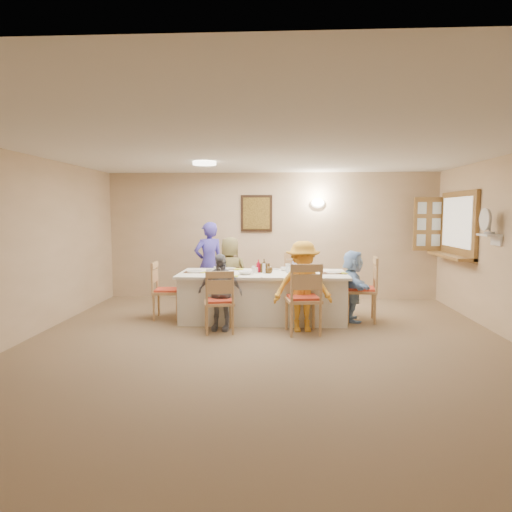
# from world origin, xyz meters

# --- Properties ---
(ground) EXTENTS (7.00, 7.00, 0.00)m
(ground) POSITION_xyz_m (0.00, 0.00, 0.00)
(ground) COLOR #8B6E4E
(room_walls) EXTENTS (7.00, 7.00, 7.00)m
(room_walls) POSITION_xyz_m (0.00, 0.00, 1.51)
(room_walls) COLOR tan
(room_walls) RESTS_ON ground
(wall_picture) EXTENTS (0.62, 0.05, 0.72)m
(wall_picture) POSITION_xyz_m (-0.30, 3.46, 1.70)
(wall_picture) COLOR black
(wall_picture) RESTS_ON room_walls
(wall_sconce) EXTENTS (0.26, 0.09, 0.18)m
(wall_sconce) POSITION_xyz_m (0.90, 3.44, 1.90)
(wall_sconce) COLOR white
(wall_sconce) RESTS_ON room_walls
(ceiling_light) EXTENTS (0.36, 0.36, 0.05)m
(ceiling_light) POSITION_xyz_m (-1.00, 1.50, 2.47)
(ceiling_light) COLOR white
(ceiling_light) RESTS_ON room_walls
(serving_hatch) EXTENTS (0.06, 1.50, 1.15)m
(serving_hatch) POSITION_xyz_m (3.21, 2.40, 1.50)
(serving_hatch) COLOR olive
(serving_hatch) RESTS_ON room_walls
(hatch_sill) EXTENTS (0.30, 1.50, 0.05)m
(hatch_sill) POSITION_xyz_m (3.09, 2.40, 0.97)
(hatch_sill) COLOR olive
(hatch_sill) RESTS_ON room_walls
(shutter_door) EXTENTS (0.55, 0.04, 1.00)m
(shutter_door) POSITION_xyz_m (2.95, 3.16, 1.50)
(shutter_door) COLOR olive
(shutter_door) RESTS_ON room_walls
(fan_shelf) EXTENTS (0.22, 0.36, 0.03)m
(fan_shelf) POSITION_xyz_m (3.13, 1.05, 1.40)
(fan_shelf) COLOR white
(fan_shelf) RESTS_ON room_walls
(desk_fan) EXTENTS (0.30, 0.30, 0.28)m
(desk_fan) POSITION_xyz_m (3.10, 1.05, 1.55)
(desk_fan) COLOR #A5A5A8
(desk_fan) RESTS_ON fan_shelf
(dining_table) EXTENTS (2.65, 1.12, 0.76)m
(dining_table) POSITION_xyz_m (-0.10, 1.64, 0.38)
(dining_table) COLOR white
(dining_table) RESTS_ON ground
(chair_back_left) EXTENTS (0.44, 0.44, 0.88)m
(chair_back_left) POSITION_xyz_m (-0.70, 2.44, 0.44)
(chair_back_left) COLOR tan
(chair_back_left) RESTS_ON ground
(chair_back_right) EXTENTS (0.56, 0.56, 1.01)m
(chair_back_right) POSITION_xyz_m (0.50, 2.44, 0.51)
(chair_back_right) COLOR tan
(chair_back_right) RESTS_ON ground
(chair_front_left) EXTENTS (0.52, 0.52, 0.92)m
(chair_front_left) POSITION_xyz_m (-0.70, 0.84, 0.46)
(chair_front_left) COLOR tan
(chair_front_left) RESTS_ON ground
(chair_front_right) EXTENTS (0.56, 0.56, 1.03)m
(chair_front_right) POSITION_xyz_m (0.50, 0.84, 0.51)
(chair_front_right) COLOR tan
(chair_front_right) RESTS_ON ground
(chair_left_end) EXTENTS (0.47, 0.47, 0.93)m
(chair_left_end) POSITION_xyz_m (-1.65, 1.64, 0.47)
(chair_left_end) COLOR tan
(chair_left_end) RESTS_ON ground
(chair_right_end) EXTENTS (0.54, 0.54, 1.03)m
(chair_right_end) POSITION_xyz_m (1.45, 1.64, 0.52)
(chair_right_end) COLOR tan
(chair_right_end) RESTS_ON ground
(diner_back_left) EXTENTS (0.73, 0.55, 1.30)m
(diner_back_left) POSITION_xyz_m (-0.70, 2.32, 0.65)
(diner_back_left) COLOR brown
(diner_back_left) RESTS_ON ground
(diner_back_right) EXTENTS (0.60, 0.47, 1.23)m
(diner_back_right) POSITION_xyz_m (0.50, 2.32, 0.61)
(diner_back_right) COLOR #9295BC
(diner_back_right) RESTS_ON ground
(diner_front_left) EXTENTS (0.73, 0.45, 1.12)m
(diner_front_left) POSITION_xyz_m (-0.70, 0.96, 0.56)
(diner_front_left) COLOR gray
(diner_front_left) RESTS_ON ground
(diner_front_right) EXTENTS (0.95, 0.67, 1.31)m
(diner_front_right) POSITION_xyz_m (0.50, 0.96, 0.66)
(diner_front_right) COLOR #F8AB2F
(diner_front_right) RESTS_ON ground
(diner_right_end) EXTENTS (1.07, 0.41, 1.13)m
(diner_right_end) POSITION_xyz_m (1.32, 1.64, 0.56)
(diner_right_end) COLOR #9BC6FF
(diner_right_end) RESTS_ON ground
(caregiver) EXTENTS (0.88, 0.86, 1.54)m
(caregiver) POSITION_xyz_m (-1.15, 2.79, 0.77)
(caregiver) COLOR #473EBA
(caregiver) RESTS_ON ground
(placemat_fl) EXTENTS (0.33, 0.25, 0.01)m
(placemat_fl) POSITION_xyz_m (-0.70, 1.22, 0.76)
(placemat_fl) COLOR #472B19
(placemat_fl) RESTS_ON dining_table
(plate_fl) EXTENTS (0.24, 0.24, 0.01)m
(plate_fl) POSITION_xyz_m (-0.70, 1.22, 0.77)
(plate_fl) COLOR white
(plate_fl) RESTS_ON dining_table
(napkin_fl) EXTENTS (0.14, 0.14, 0.01)m
(napkin_fl) POSITION_xyz_m (-0.52, 1.17, 0.77)
(napkin_fl) COLOR yellow
(napkin_fl) RESTS_ON dining_table
(placemat_fr) EXTENTS (0.35, 0.26, 0.01)m
(placemat_fr) POSITION_xyz_m (0.50, 1.22, 0.76)
(placemat_fr) COLOR #472B19
(placemat_fr) RESTS_ON dining_table
(plate_fr) EXTENTS (0.24, 0.24, 0.02)m
(plate_fr) POSITION_xyz_m (0.50, 1.22, 0.77)
(plate_fr) COLOR white
(plate_fr) RESTS_ON dining_table
(napkin_fr) EXTENTS (0.13, 0.13, 0.01)m
(napkin_fr) POSITION_xyz_m (0.68, 1.17, 0.77)
(napkin_fr) COLOR yellow
(napkin_fr) RESTS_ON dining_table
(placemat_bl) EXTENTS (0.36, 0.27, 0.01)m
(placemat_bl) POSITION_xyz_m (-0.70, 2.06, 0.76)
(placemat_bl) COLOR #472B19
(placemat_bl) RESTS_ON dining_table
(plate_bl) EXTENTS (0.24, 0.24, 0.02)m
(plate_bl) POSITION_xyz_m (-0.70, 2.06, 0.77)
(plate_bl) COLOR white
(plate_bl) RESTS_ON dining_table
(napkin_bl) EXTENTS (0.15, 0.15, 0.01)m
(napkin_bl) POSITION_xyz_m (-0.52, 2.01, 0.77)
(napkin_bl) COLOR yellow
(napkin_bl) RESTS_ON dining_table
(placemat_br) EXTENTS (0.34, 0.25, 0.01)m
(placemat_br) POSITION_xyz_m (0.50, 2.06, 0.76)
(placemat_br) COLOR #472B19
(placemat_br) RESTS_ON dining_table
(plate_br) EXTENTS (0.25, 0.25, 0.02)m
(plate_br) POSITION_xyz_m (0.50, 2.06, 0.77)
(plate_br) COLOR white
(plate_br) RESTS_ON dining_table
(napkin_br) EXTENTS (0.14, 0.14, 0.01)m
(napkin_br) POSITION_xyz_m (0.68, 2.01, 0.77)
(napkin_br) COLOR yellow
(napkin_br) RESTS_ON dining_table
(placemat_le) EXTENTS (0.33, 0.25, 0.01)m
(placemat_le) POSITION_xyz_m (-1.20, 1.64, 0.76)
(placemat_le) COLOR #472B19
(placemat_le) RESTS_ON dining_table
(plate_le) EXTENTS (0.24, 0.24, 0.02)m
(plate_le) POSITION_xyz_m (-1.20, 1.64, 0.77)
(plate_le) COLOR white
(plate_le) RESTS_ON dining_table
(napkin_le) EXTENTS (0.14, 0.14, 0.01)m
(napkin_le) POSITION_xyz_m (-1.02, 1.59, 0.77)
(napkin_le) COLOR yellow
(napkin_le) RESTS_ON dining_table
(placemat_re) EXTENTS (0.37, 0.27, 0.01)m
(placemat_re) POSITION_xyz_m (1.02, 1.64, 0.76)
(placemat_re) COLOR #472B19
(placemat_re) RESTS_ON dining_table
(plate_re) EXTENTS (0.24, 0.24, 0.02)m
(plate_re) POSITION_xyz_m (1.02, 1.64, 0.77)
(plate_re) COLOR white
(plate_re) RESTS_ON dining_table
(napkin_re) EXTENTS (0.13, 0.13, 0.01)m
(napkin_re) POSITION_xyz_m (1.20, 1.59, 0.77)
(napkin_re) COLOR yellow
(napkin_re) RESTS_ON dining_table
(teacup_a) EXTENTS (0.19, 0.19, 0.10)m
(teacup_a) POSITION_xyz_m (-0.89, 1.28, 0.81)
(teacup_a) COLOR white
(teacup_a) RESTS_ON dining_table
(teacup_b) EXTENTS (0.15, 0.15, 0.09)m
(teacup_b) POSITION_xyz_m (0.31, 2.12, 0.81)
(teacup_b) COLOR white
(teacup_b) RESTS_ON dining_table
(bowl_a) EXTENTS (0.29, 0.29, 0.05)m
(bowl_a) POSITION_xyz_m (-0.36, 1.42, 0.79)
(bowl_a) COLOR white
(bowl_a) RESTS_ON dining_table
(bowl_b) EXTENTS (0.30, 0.30, 0.06)m
(bowl_b) POSITION_xyz_m (0.26, 1.92, 0.79)
(bowl_b) COLOR white
(bowl_b) RESTS_ON dining_table
(condiment_ketchup) EXTENTS (0.13, 0.13, 0.21)m
(condiment_ketchup) POSITION_xyz_m (-0.18, 1.68, 0.86)
(condiment_ketchup) COLOR red
(condiment_ketchup) RESTS_ON dining_table
(condiment_brown) EXTENTS (0.13, 0.14, 0.22)m
(condiment_brown) POSITION_xyz_m (-0.08, 1.66, 0.87)
(condiment_brown) COLOR #453012
(condiment_brown) RESTS_ON dining_table
(condiment_malt) EXTENTS (0.22, 0.22, 0.16)m
(condiment_malt) POSITION_xyz_m (-0.01, 1.58, 0.84)
(condiment_malt) COLOR #453012
(condiment_malt) RESTS_ON dining_table
(drinking_glass) EXTENTS (0.06, 0.06, 0.10)m
(drinking_glass) POSITION_xyz_m (-0.25, 1.69, 0.82)
(drinking_glass) COLOR silver
(drinking_glass) RESTS_ON dining_table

